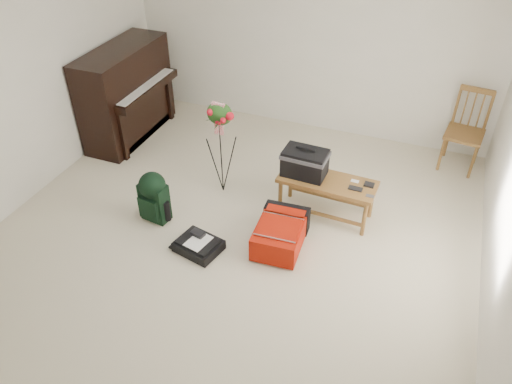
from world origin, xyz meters
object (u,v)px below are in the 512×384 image
at_px(dining_chair, 465,131).
at_px(green_backpack, 153,195).
at_px(piano, 127,95).
at_px(flower_stand, 221,149).
at_px(bench, 312,169).
at_px(black_duffel, 199,245).
at_px(red_suitcase, 282,230).

distance_m(dining_chair, green_backpack, 3.86).
distance_m(piano, flower_stand, 1.91).
relative_size(piano, bench, 1.40).
bearing_deg(piano, black_duffel, -42.93).
height_order(red_suitcase, black_duffel, red_suitcase).
xyz_separation_m(piano, green_backpack, (1.27, -1.52, -0.27)).
bearing_deg(piano, flower_stand, -23.66).
distance_m(red_suitcase, flower_stand, 1.21).
height_order(dining_chair, green_backpack, dining_chair).
bearing_deg(bench, flower_stand, -177.74).
xyz_separation_m(dining_chair, flower_stand, (-2.58, -1.60, 0.09)).
bearing_deg(green_backpack, flower_stand, 65.74).
xyz_separation_m(bench, dining_chair, (1.51, 1.60, -0.08)).
bearing_deg(green_backpack, red_suitcase, 13.76).
distance_m(piano, black_duffel, 2.71).
distance_m(red_suitcase, green_backpack, 1.45).
height_order(piano, bench, piano).
xyz_separation_m(green_backpack, flower_stand, (0.48, 0.76, 0.25)).
relative_size(piano, flower_stand, 1.25).
height_order(dining_chair, black_duffel, dining_chair).
bearing_deg(green_backpack, black_duffel, -15.12).
bearing_deg(black_duffel, flower_stand, 113.20).
relative_size(bench, dining_chair, 1.05).
xyz_separation_m(red_suitcase, flower_stand, (-0.95, 0.61, 0.43)).
height_order(bench, red_suitcase, bench).
bearing_deg(dining_chair, black_duffel, -124.83).
height_order(piano, green_backpack, piano).
relative_size(green_backpack, flower_stand, 0.50).
distance_m(piano, red_suitcase, 3.07).
relative_size(dining_chair, green_backpack, 1.70).
bearing_deg(red_suitcase, flower_stand, 143.68).
bearing_deg(black_duffel, bench, 62.64).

